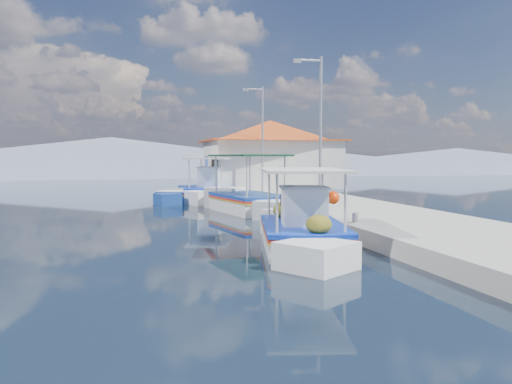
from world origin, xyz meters
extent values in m
plane|color=black|center=(0.00, 0.00, 0.00)|extent=(160.00, 160.00, 0.00)
cube|color=#9B9891|center=(5.90, 6.00, 0.25)|extent=(5.00, 44.00, 0.50)
cylinder|color=#A5A8AD|center=(3.80, -3.00, 0.65)|extent=(0.20, 0.20, 0.30)
cylinder|color=#A5A8AD|center=(3.80, 2.00, 0.65)|extent=(0.20, 0.20, 0.30)
cylinder|color=#A5A8AD|center=(3.80, 8.00, 0.65)|extent=(0.20, 0.20, 0.30)
cylinder|color=#A5A8AD|center=(3.80, 14.00, 0.65)|extent=(0.20, 0.20, 0.30)
cube|color=silver|center=(1.67, -4.17, 0.21)|extent=(2.91, 4.43, 0.89)
cube|color=silver|center=(1.08, -1.53, 0.32)|extent=(2.06, 2.06, 0.99)
cube|color=silver|center=(2.24, -6.72, 0.21)|extent=(2.00, 2.00, 0.85)
cube|color=#0E35B8|center=(1.67, -4.17, 0.62)|extent=(3.00, 4.57, 0.06)
cube|color=red|center=(1.67, -4.17, 0.55)|extent=(3.00, 4.57, 0.05)
cube|color=gold|center=(1.67, -4.17, 0.48)|extent=(3.00, 4.57, 0.04)
cube|color=#0E35B8|center=(1.67, -4.17, 0.69)|extent=(3.01, 4.53, 0.05)
cube|color=brown|center=(1.67, -4.17, 0.66)|extent=(2.73, 4.32, 0.05)
cube|color=silver|center=(1.73, -4.44, 1.18)|extent=(1.38, 1.44, 1.03)
cube|color=silver|center=(1.73, -4.44, 1.71)|extent=(1.50, 1.56, 0.06)
cylinder|color=beige|center=(0.49, -2.67, 1.41)|extent=(0.07, 0.07, 1.50)
cylinder|color=beige|center=(2.10, -2.31, 1.41)|extent=(0.07, 0.07, 1.50)
cylinder|color=beige|center=(1.24, -6.02, 1.41)|extent=(0.07, 0.07, 1.50)
cylinder|color=beige|center=(2.85, -5.66, 1.41)|extent=(0.07, 0.07, 1.50)
cube|color=silver|center=(1.67, -4.17, 2.16)|extent=(3.01, 4.46, 0.07)
ellipsoid|color=#4C4E15|center=(1.02, -2.96, 0.93)|extent=(0.71, 0.79, 0.54)
ellipsoid|color=#4C4E15|center=(1.55, -2.36, 0.88)|extent=(0.60, 0.66, 0.45)
ellipsoid|color=#4C4E15|center=(2.22, -5.78, 0.90)|extent=(0.64, 0.70, 0.48)
sphere|color=#FF3E08|center=(2.46, -3.41, 1.36)|extent=(0.38, 0.38, 0.38)
cube|color=silver|center=(2.37, 5.13, 0.25)|extent=(3.03, 4.54, 1.07)
cube|color=silver|center=(2.93, 7.88, 0.38)|extent=(2.24, 2.24, 1.18)
cube|color=silver|center=(1.83, 2.47, 0.25)|extent=(2.18, 2.18, 1.01)
cube|color=#0E35B8|center=(2.37, 5.13, 0.74)|extent=(3.13, 4.68, 0.07)
cube|color=red|center=(2.37, 5.13, 0.65)|extent=(3.13, 4.68, 0.06)
cube|color=gold|center=(2.37, 5.13, 0.57)|extent=(3.13, 4.68, 0.04)
cube|color=navy|center=(2.37, 5.13, 0.82)|extent=(3.14, 4.64, 0.06)
cube|color=brown|center=(2.37, 5.13, 0.79)|extent=(2.84, 4.42, 0.06)
cylinder|color=beige|center=(1.84, 7.03, 1.68)|extent=(0.08, 0.08, 1.80)
cylinder|color=beige|center=(3.60, 6.67, 1.68)|extent=(0.08, 0.08, 1.80)
cylinder|color=beige|center=(1.14, 3.59, 1.68)|extent=(0.08, 0.08, 1.80)
cylinder|color=beige|center=(2.90, 3.23, 1.68)|extent=(0.08, 0.08, 1.80)
cube|color=#0B391C|center=(2.37, 5.13, 2.58)|extent=(3.14, 4.56, 0.08)
cube|color=navy|center=(-0.09, 11.40, 0.20)|extent=(2.78, 3.50, 0.86)
cube|color=navy|center=(-0.96, 13.28, 0.31)|extent=(1.51, 1.51, 0.95)
cube|color=navy|center=(0.75, 9.57, 0.20)|extent=(1.47, 1.47, 0.82)
cube|color=#0E35B8|center=(-0.09, 11.40, 0.60)|extent=(2.87, 3.61, 0.05)
cube|color=red|center=(-0.09, 11.40, 0.53)|extent=(2.87, 3.61, 0.05)
cube|color=gold|center=(-0.09, 11.40, 0.46)|extent=(2.87, 3.61, 0.04)
cube|color=silver|center=(-0.09, 11.40, 0.66)|extent=(2.87, 3.59, 0.05)
cube|color=brown|center=(-0.09, 11.40, 0.64)|extent=(2.64, 3.39, 0.05)
cube|color=silver|center=(1.76, 12.10, 0.23)|extent=(3.47, 4.73, 1.00)
cube|color=silver|center=(0.84, 14.77, 0.36)|extent=(2.13, 2.13, 1.10)
cube|color=silver|center=(2.65, 9.51, 0.23)|extent=(2.07, 2.07, 0.95)
cube|color=#0E35B8|center=(1.76, 12.10, 0.69)|extent=(3.57, 4.87, 0.06)
cube|color=red|center=(1.76, 12.10, 0.61)|extent=(3.57, 4.87, 0.05)
cube|color=gold|center=(1.76, 12.10, 0.54)|extent=(3.57, 4.87, 0.04)
cube|color=#0E35B8|center=(1.76, 12.10, 0.77)|extent=(3.58, 4.84, 0.05)
cube|color=brown|center=(1.76, 12.10, 0.74)|extent=(3.27, 4.59, 0.05)
cube|color=silver|center=(1.86, 11.80, 1.32)|extent=(1.59, 1.69, 1.16)
cube|color=silver|center=(1.86, 11.80, 1.92)|extent=(1.73, 1.82, 0.06)
cylinder|color=beige|center=(0.34, 13.49, 1.58)|extent=(0.07, 0.07, 1.68)
cylinder|color=beige|center=(2.02, 14.07, 1.58)|extent=(0.07, 0.07, 1.68)
cylinder|color=beige|center=(1.50, 10.13, 1.58)|extent=(0.07, 0.07, 1.68)
cylinder|color=beige|center=(3.17, 10.70, 1.58)|extent=(0.07, 0.07, 1.68)
cube|color=silver|center=(1.76, 12.10, 2.42)|extent=(3.57, 4.76, 0.07)
cube|color=silver|center=(6.20, 15.00, 2.00)|extent=(8.00, 6.00, 3.00)
cube|color=#B55219|center=(6.20, 15.00, 3.55)|extent=(8.64, 6.48, 0.10)
pyramid|color=#B55219|center=(6.20, 15.00, 4.20)|extent=(10.49, 10.49, 1.40)
cube|color=brown|center=(2.22, 14.00, 1.50)|extent=(0.06, 1.00, 2.00)
cube|color=#0E35B8|center=(2.22, 16.50, 2.10)|extent=(0.06, 1.20, 0.90)
cylinder|color=#A5A8AD|center=(4.60, 2.00, 3.50)|extent=(0.12, 0.12, 6.00)
cylinder|color=#A5A8AD|center=(4.10, 2.00, 6.35)|extent=(1.00, 0.08, 0.08)
cube|color=#A5A8AD|center=(3.60, 2.00, 6.30)|extent=(0.30, 0.14, 0.14)
cylinder|color=#A5A8AD|center=(4.60, 11.00, 3.50)|extent=(0.12, 0.12, 6.00)
cylinder|color=#A5A8AD|center=(4.10, 11.00, 6.35)|extent=(1.00, 0.08, 0.08)
cube|color=#A5A8AD|center=(3.60, 11.00, 6.30)|extent=(0.30, 0.14, 0.14)
cone|color=slate|center=(-5.00, 56.00, 2.45)|extent=(96.00, 96.00, 5.50)
cone|color=slate|center=(25.00, 56.00, 1.60)|extent=(76.80, 76.80, 3.80)
cone|color=slate|center=(50.00, 56.00, 1.80)|extent=(89.60, 89.60, 4.20)
camera|label=1|loc=(-3.01, -17.34, 2.54)|focal=35.78mm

